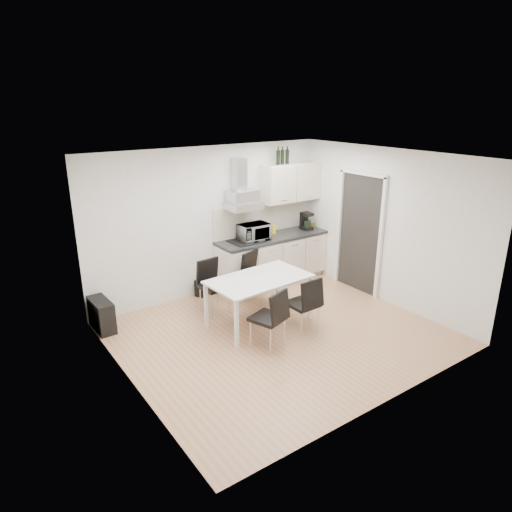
% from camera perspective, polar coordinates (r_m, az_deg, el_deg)
% --- Properties ---
extents(ground, '(4.50, 4.50, 0.00)m').
position_cam_1_polar(ground, '(6.94, 2.85, -9.67)').
color(ground, tan).
rests_on(ground, ground).
extents(wall_back, '(4.50, 0.10, 2.60)m').
position_cam_1_polar(wall_back, '(8.02, -5.79, 4.28)').
color(wall_back, white).
rests_on(wall_back, ground).
extents(wall_front, '(4.50, 0.10, 2.60)m').
position_cam_1_polar(wall_front, '(5.10, 17.03, -5.28)').
color(wall_front, white).
rests_on(wall_front, ground).
extents(wall_left, '(0.10, 4.00, 2.60)m').
position_cam_1_polar(wall_left, '(5.41, -16.16, -3.78)').
color(wall_left, white).
rests_on(wall_left, ground).
extents(wall_right, '(0.10, 4.00, 2.60)m').
position_cam_1_polar(wall_right, '(7.95, 15.97, 3.50)').
color(wall_right, white).
rests_on(wall_right, ground).
extents(ceiling, '(4.50, 4.50, 0.00)m').
position_cam_1_polar(ceiling, '(6.13, 3.26, 12.18)').
color(ceiling, white).
rests_on(ceiling, wall_back).
extents(doorway, '(0.08, 1.04, 2.10)m').
position_cam_1_polar(doorway, '(8.33, 12.74, 2.67)').
color(doorway, white).
rests_on(doorway, ground).
extents(kitchenette, '(2.22, 0.64, 2.52)m').
position_cam_1_polar(kitchenette, '(8.56, 2.15, 2.05)').
color(kitchenette, beige).
rests_on(kitchenette, ground).
extents(dining_table, '(1.60, 0.97, 0.75)m').
position_cam_1_polar(dining_table, '(6.97, 0.42, -3.31)').
color(dining_table, white).
rests_on(dining_table, ground).
extents(chair_far_left, '(0.48, 0.53, 0.88)m').
position_cam_1_polar(chair_far_left, '(7.44, -5.21, -3.90)').
color(chair_far_left, black).
rests_on(chair_far_left, ground).
extents(chair_far_right, '(0.57, 0.61, 0.88)m').
position_cam_1_polar(chair_far_right, '(7.77, 0.31, -2.79)').
color(chair_far_right, black).
rests_on(chair_far_right, ground).
extents(chair_near_left, '(0.58, 0.61, 0.88)m').
position_cam_1_polar(chair_near_left, '(6.39, 1.45, -7.85)').
color(chair_near_left, black).
rests_on(chair_near_left, ground).
extents(chair_near_right, '(0.46, 0.51, 0.88)m').
position_cam_1_polar(chair_near_right, '(6.84, 5.83, -6.04)').
color(chair_near_right, black).
rests_on(chair_near_right, ground).
extents(guitar_amp, '(0.27, 0.59, 0.48)m').
position_cam_1_polar(guitar_amp, '(7.32, -18.72, -6.98)').
color(guitar_amp, black).
rests_on(guitar_amp, ground).
extents(floor_speaker, '(0.23, 0.22, 0.31)m').
position_cam_1_polar(floor_speaker, '(8.18, -6.88, -3.96)').
color(floor_speaker, black).
rests_on(floor_speaker, ground).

